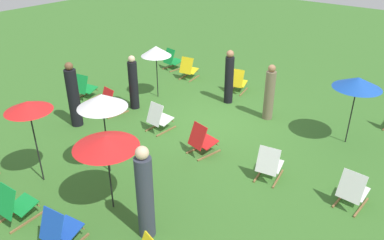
{
  "coord_description": "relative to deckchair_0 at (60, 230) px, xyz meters",
  "views": [
    {
      "loc": [
        -5.61,
        8.36,
        5.2
      ],
      "look_at": [
        0.0,
        1.2,
        0.5
      ],
      "focal_mm": 35.93,
      "sensor_mm": 36.0,
      "label": 1
    }
  ],
  "objects": [
    {
      "name": "deckchair_11",
      "position": [
        -1.94,
        -4.13,
        0.0
      ],
      "size": [
        0.6,
        0.83,
        0.83
      ],
      "rotation": [
        0.0,
        0.0,
        0.17
      ],
      "color": "olive",
      "rests_on": "ground"
    },
    {
      "name": "umbrella_3",
      "position": [
        0.07,
        -1.27,
        1.18
      ],
      "size": [
        1.27,
        1.27,
        1.66
      ],
      "color": "black",
      "rests_on": "ground"
    },
    {
      "name": "deckchair_9",
      "position": [
        3.38,
        -4.18,
        0.0
      ],
      "size": [
        0.58,
        0.82,
        0.83
      ],
      "rotation": [
        0.0,
        0.0,
        -0.14
      ],
      "color": "olive",
      "rests_on": "ground"
    },
    {
      "name": "deckchair_14",
      "position": [
        1.25,
        0.13,
        0.0
      ],
      "size": [
        0.52,
        0.79,
        0.83
      ],
      "rotation": [
        0.0,
        0.0,
        0.06
      ],
      "color": "olive",
      "rests_on": "ground"
    },
    {
      "name": "person_4",
      "position": [
        3.14,
        -4.9,
        0.44
      ],
      "size": [
        0.3,
        0.3,
        1.7
      ],
      "rotation": [
        0.0,
        0.0,
        4.66
      ],
      "color": "black",
      "rests_on": "ground"
    },
    {
      "name": "deckchair_13",
      "position": [
        1.29,
        -7.96,
        0.0
      ],
      "size": [
        0.62,
        0.84,
        0.83
      ],
      "rotation": [
        0.0,
        0.0,
        0.2
      ],
      "color": "olive",
      "rests_on": "ground"
    },
    {
      "name": "umbrella_0",
      "position": [
        -2.79,
        -6.85,
        1.31
      ],
      "size": [
        1.19,
        1.19,
        1.83
      ],
      "color": "black",
      "rests_on": "ground"
    },
    {
      "name": "deckchair_0",
      "position": [
        0.0,
        0.0,
        0.0
      ],
      "size": [
        0.57,
        0.82,
        0.83
      ],
      "rotation": [
        0.0,
        0.0,
        0.13
      ],
      "color": "olive",
      "rests_on": "ground"
    },
    {
      "name": "deckchair_12",
      "position": [
        4.56,
        -8.34,
        0.0
      ],
      "size": [
        0.58,
        0.82,
        0.83
      ],
      "rotation": [
        0.0,
        0.0,
        -0.15
      ],
      "color": "olive",
      "rests_on": "ground"
    },
    {
      "name": "person_2",
      "position": [
        -0.48,
        -6.82,
        0.42
      ],
      "size": [
        0.36,
        0.36,
        1.67
      ],
      "rotation": [
        0.0,
        0.0,
        2.86
      ],
      "color": "#72664C",
      "rests_on": "ground"
    },
    {
      "name": "umbrella_2",
      "position": [
        3.16,
        -5.99,
        1.2
      ],
      "size": [
        0.97,
        0.97,
        1.73
      ],
      "color": "black",
      "rests_on": "ground"
    },
    {
      "name": "deckchair_5",
      "position": [
        1.55,
        -4.29,
        0.0
      ],
      "size": [
        0.52,
        0.79,
        0.83
      ],
      "rotation": [
        0.0,
        0.0,
        -0.06
      ],
      "color": "olive",
      "rests_on": "ground"
    },
    {
      "name": "person_1",
      "position": [
        3.62,
        -3.07,
        0.52
      ],
      "size": [
        0.45,
        0.45,
        1.88
      ],
      "rotation": [
        0.0,
        0.0,
        2.56
      ],
      "color": "black",
      "rests_on": "ground"
    },
    {
      "name": "deckchair_3",
      "position": [
        -3.72,
        -4.33,
        0.0
      ],
      "size": [
        0.52,
        0.79,
        0.83
      ],
      "rotation": [
        0.0,
        0.0,
        -0.06
      ],
      "color": "olive",
      "rests_on": "ground"
    },
    {
      "name": "deckchair_1",
      "position": [
        4.95,
        -4.41,
        0.0
      ],
      "size": [
        0.58,
        0.82,
        0.83
      ],
      "rotation": [
        0.0,
        0.0,
        0.14
      ],
      "color": "olive",
      "rests_on": "ground"
    },
    {
      "name": "umbrella_1",
      "position": [
        1.11,
        -2.09,
        1.43
      ],
      "size": [
        1.09,
        1.09,
        1.96
      ],
      "color": "black",
      "rests_on": "ground"
    },
    {
      "name": "person_3",
      "position": [
        -1.01,
        -1.16,
        0.54
      ],
      "size": [
        0.35,
        0.35,
        1.9
      ],
      "rotation": [
        0.0,
        0.0,
        4.85
      ],
      "color": "#333847",
      "rests_on": "ground"
    },
    {
      "name": "deckchair_4",
      "position": [
        3.4,
        -7.92,
        0.0
      ],
      "size": [
        0.58,
        0.82,
        0.83
      ],
      "rotation": [
        0.0,
        0.0,
        0.14
      ],
      "color": "olive",
      "rests_on": "ground"
    },
    {
      "name": "deckchair_7",
      "position": [
        -0.12,
        -4.05,
        0.0
      ],
      "size": [
        0.63,
        0.85,
        0.83
      ],
      "rotation": [
        0.0,
        0.0,
        -0.22
      ],
      "color": "olive",
      "rests_on": "ground"
    },
    {
      "name": "umbrella_4",
      "position": [
        2.02,
        -0.93,
        1.47
      ],
      "size": [
        0.98,
        0.98,
        1.96
      ],
      "color": "black",
      "rests_on": "ground"
    },
    {
      "name": "person_0",
      "position": [
        1.07,
        -7.06,
        0.47
      ],
      "size": [
        0.38,
        0.38,
        1.73
      ],
      "rotation": [
        0.0,
        0.0,
        2.61
      ],
      "color": "black",
      "rests_on": "ground"
    },
    {
      "name": "ground_plane",
      "position": [
        0.6,
        -5.77,
        -0.37
      ],
      "size": [
        40.0,
        40.0,
        0.0
      ],
      "primitive_type": "plane",
      "color": "#386B28"
    }
  ]
}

